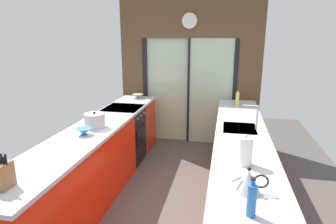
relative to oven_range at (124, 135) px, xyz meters
The scene contains 14 objects.
ground_plane 1.21m from the oven_range, 35.58° to the right, with size 5.04×7.60×0.02m, color #4C4742.
back_wall_unit 1.81m from the oven_range, 51.68° to the left, with size 2.64×0.12×2.70m.
left_counter_run 1.12m from the oven_range, 90.08° to the right, with size 0.62×3.80×0.92m.
right_counter_run 2.05m from the oven_range, 27.56° to the right, with size 0.62×3.80×0.92m.
sink_faucet 2.19m from the oven_range, 19.58° to the right, with size 0.19×0.02×0.30m.
oven_range is the anchor object (origin of this frame).
mixing_bowl_near 1.43m from the oven_range, 89.21° to the right, with size 0.18×0.18×0.08m.
mixing_bowl_far 0.89m from the oven_range, 88.55° to the left, with size 0.21×0.21×0.08m.
knife_block 2.62m from the oven_range, 89.59° to the right, with size 0.09×0.14×0.28m.
stock_pot 1.18m from the oven_range, 88.99° to the right, with size 0.26×0.26×0.20m.
kettle 2.93m from the oven_range, 51.22° to the right, with size 0.27×0.19×0.20m.
soap_bottle_near 3.16m from the oven_range, 54.65° to the right, with size 0.06×0.06×0.27m.
soap_bottle_far 1.95m from the oven_range, 14.47° to the left, with size 0.06×0.06×0.28m.
paper_towel_roll 2.59m from the oven_range, 44.57° to the right, with size 0.14×0.14×0.29m.
Camera 1 is at (0.69, -2.93, 2.02)m, focal length 30.29 mm.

